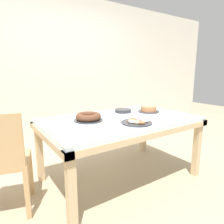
{
  "coord_description": "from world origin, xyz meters",
  "views": [
    {
      "loc": [
        -1.31,
        -1.77,
        1.26
      ],
      "look_at": [
        -0.05,
        0.09,
        0.8
      ],
      "focal_mm": 32.0,
      "sensor_mm": 36.0,
      "label": 1
    }
  ],
  "objects": [
    {
      "name": "tealight_near_front",
      "position": [
        0.78,
        0.03,
        0.75
      ],
      "size": [
        0.04,
        0.04,
        0.04
      ],
      "color": "silver",
      "rests_on": "dining_table"
    },
    {
      "name": "plate_stack",
      "position": [
        0.22,
        0.25,
        0.76
      ],
      "size": [
        0.21,
        0.21,
        0.04
      ],
      "color": "#333338",
      "rests_on": "dining_table"
    },
    {
      "name": "cake_chocolate_round",
      "position": [
        0.51,
        0.08,
        0.77
      ],
      "size": [
        0.27,
        0.27,
        0.08
      ],
      "color": "#333338",
      "rests_on": "dining_table"
    },
    {
      "name": "tealight_right_edge",
      "position": [
        0.55,
        -0.44,
        0.75
      ],
      "size": [
        0.04,
        0.04,
        0.04
      ],
      "color": "silver",
      "rests_on": "dining_table"
    },
    {
      "name": "tealight_left_edge",
      "position": [
        -0.33,
        -0.13,
        0.75
      ],
      "size": [
        0.04,
        0.04,
        0.04
      ],
      "color": "silver",
      "rests_on": "dining_table"
    },
    {
      "name": "tealight_near_cakes",
      "position": [
        0.77,
        0.25,
        0.75
      ],
      "size": [
        0.04,
        0.04,
        0.04
      ],
      "color": "silver",
      "rests_on": "dining_table"
    },
    {
      "name": "cake_golden_bundt",
      "position": [
        -0.36,
        0.09,
        0.78
      ],
      "size": [
        0.31,
        0.31,
        0.08
      ],
      "color": "#333338",
      "rests_on": "dining_table"
    },
    {
      "name": "dining_table",
      "position": [
        0.0,
        0.0,
        0.66
      ],
      "size": [
        1.73,
        1.06,
        0.74
      ],
      "color": "silver",
      "rests_on": "ground"
    },
    {
      "name": "ground_plane",
      "position": [
        0.0,
        0.0,
        0.0
      ],
      "size": [
        12.0,
        12.0,
        0.0
      ],
      "primitive_type": "plane",
      "color": "tan"
    },
    {
      "name": "tealight_centre",
      "position": [
        0.43,
        -0.16,
        0.75
      ],
      "size": [
        0.04,
        0.04,
        0.04
      ],
      "color": "silver",
      "rests_on": "dining_table"
    },
    {
      "name": "chair",
      "position": [
        -1.21,
        0.06,
        0.52
      ],
      "size": [
        0.52,
        0.52,
        0.94
      ],
      "color": "tan",
      "rests_on": "ground"
    },
    {
      "name": "pastry_platter",
      "position": [
        0.01,
        -0.28,
        0.75
      ],
      "size": [
        0.32,
        0.32,
        0.04
      ],
      "color": "#333338",
      "rests_on": "dining_table"
    },
    {
      "name": "wall_back",
      "position": [
        0.0,
        1.84,
        1.3
      ],
      "size": [
        8.0,
        0.1,
        2.6
      ],
      "primitive_type": "cube",
      "color": "silver",
      "rests_on": "ground"
    }
  ]
}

